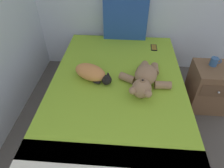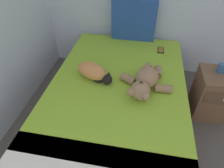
# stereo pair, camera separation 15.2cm
# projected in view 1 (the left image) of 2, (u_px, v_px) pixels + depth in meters

# --- Properties ---
(bed) EXTENTS (1.39, 2.07, 0.54)m
(bed) POSITION_uv_depth(u_px,v_px,m) (117.00, 102.00, 2.14)
(bed) COLOR brown
(bed) RESTS_ON ground_plane
(patterned_cushion) EXTENTS (0.56, 0.11, 0.52)m
(patterned_cushion) POSITION_uv_depth(u_px,v_px,m) (125.00, 19.00, 2.52)
(patterned_cushion) COLOR #264C99
(patterned_cushion) RESTS_ON bed
(cat) EXTENTS (0.42, 0.37, 0.15)m
(cat) POSITION_uv_depth(u_px,v_px,m) (92.00, 73.00, 1.97)
(cat) COLOR #D18447
(cat) RESTS_ON bed
(teddy_bear) EXTENTS (0.51, 0.60, 0.19)m
(teddy_bear) POSITION_uv_depth(u_px,v_px,m) (145.00, 79.00, 1.88)
(teddy_bear) COLOR #937051
(teddy_bear) RESTS_ON bed
(cell_phone) EXTENTS (0.07, 0.15, 0.01)m
(cell_phone) POSITION_uv_depth(u_px,v_px,m) (154.00, 47.00, 2.48)
(cell_phone) COLOR black
(cell_phone) RESTS_ON bed
(nightstand) EXTENTS (0.43, 0.43, 0.55)m
(nightstand) POSITION_uv_depth(u_px,v_px,m) (209.00, 87.00, 2.30)
(nightstand) COLOR brown
(nightstand) RESTS_ON ground_plane
(mug) EXTENTS (0.12, 0.08, 0.09)m
(mug) POSITION_uv_depth(u_px,v_px,m) (214.00, 62.00, 2.14)
(mug) COLOR #33598C
(mug) RESTS_ON nightstand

